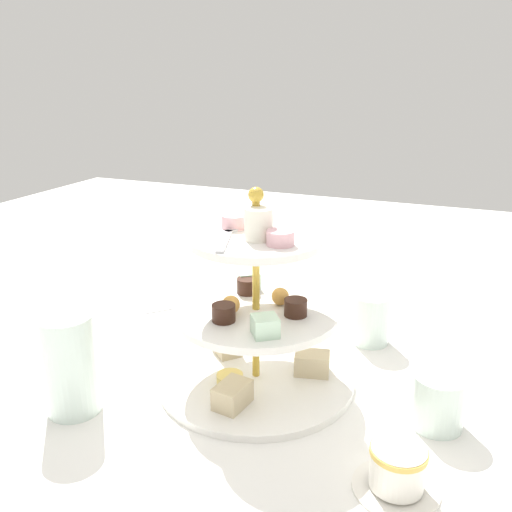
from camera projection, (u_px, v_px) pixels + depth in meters
ground_plane at (256, 381)px, 0.76m from camera, size 2.40×2.40×0.00m
tiered_serving_stand at (256, 326)px, 0.73m from camera, size 0.27×0.27×0.28m
water_glass_tall_right at (70, 364)px, 0.67m from camera, size 0.07×0.07×0.13m
water_glass_short_left at (438, 401)px, 0.65m from camera, size 0.06×0.06×0.07m
teacup_with_saucer at (397, 470)px, 0.55m from camera, size 0.09×0.09×0.05m
butter_knife_left at (188, 304)px, 1.00m from camera, size 0.13×0.13×0.00m
water_glass_mid_back at (371, 319)px, 0.86m from camera, size 0.06×0.06×0.08m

